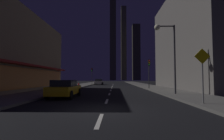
# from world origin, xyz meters

# --- Properties ---
(ground_plane) EXTENTS (78.00, 136.00, 0.10)m
(ground_plane) POSITION_xyz_m (0.00, 32.00, -0.05)
(ground_plane) COLOR black
(sidewalk_right) EXTENTS (4.00, 76.00, 0.15)m
(sidewalk_right) POSITION_xyz_m (7.00, 32.00, 0.07)
(sidewalk_right) COLOR #605E59
(sidewalk_right) RESTS_ON ground
(sidewalk_left) EXTENTS (4.00, 76.00, 0.15)m
(sidewalk_left) POSITION_xyz_m (-7.00, 32.00, 0.07)
(sidewalk_left) COLOR #605E59
(sidewalk_left) RESTS_ON ground
(lane_marking_center) EXTENTS (0.16, 43.80, 0.01)m
(lane_marking_center) POSITION_xyz_m (0.00, 18.80, 0.01)
(lane_marking_center) COLOR silver
(lane_marking_center) RESTS_ON ground
(building_apartment_right) EXTENTS (11.00, 20.00, 14.58)m
(building_apartment_right) POSITION_xyz_m (14.50, 16.00, 7.29)
(building_apartment_right) COLOR slate
(building_apartment_right) RESTS_ON ground
(skyscraper_distant_tall) EXTENTS (5.52, 8.63, 75.27)m
(skyscraper_distant_tall) POSITION_xyz_m (-1.39, 140.14, 37.63)
(skyscraper_distant_tall) COLOR #4C4839
(skyscraper_distant_tall) RESTS_ON ground
(skyscraper_distant_mid) EXTENTS (5.08, 7.92, 73.31)m
(skyscraper_distant_mid) POSITION_xyz_m (9.11, 153.59, 36.65)
(skyscraper_distant_mid) COLOR #605B48
(skyscraper_distant_mid) RESTS_ON ground
(skyscraper_distant_short) EXTENTS (6.91, 7.75, 51.82)m
(skyscraper_distant_short) POSITION_xyz_m (20.20, 143.52, 25.91)
(skyscraper_distant_short) COLOR #413E31
(skyscraper_distant_short) RESTS_ON ground
(car_parked_near) EXTENTS (1.98, 4.24, 1.45)m
(car_parked_near) POSITION_xyz_m (-3.60, 5.37, 0.74)
(car_parked_near) COLOR gold
(car_parked_near) RESTS_ON ground
(car_parked_far) EXTENTS (1.98, 4.24, 1.45)m
(car_parked_far) POSITION_xyz_m (-3.60, 33.66, 0.74)
(car_parked_far) COLOR silver
(car_parked_far) RESTS_ON ground
(fire_hydrant_far_left) EXTENTS (0.42, 0.30, 0.65)m
(fire_hydrant_far_left) POSITION_xyz_m (-5.90, 20.84, 0.45)
(fire_hydrant_far_left) COLOR red
(fire_hydrant_far_left) RESTS_ON sidewalk_left
(traffic_light_near_right) EXTENTS (0.32, 0.48, 4.20)m
(traffic_light_near_right) POSITION_xyz_m (5.50, 15.64, 3.19)
(traffic_light_near_right) COLOR #2D2D2D
(traffic_light_near_right) RESTS_ON sidewalk_right
(traffic_light_far_left) EXTENTS (0.32, 0.48, 4.20)m
(traffic_light_far_left) POSITION_xyz_m (-5.50, 34.49, 3.19)
(traffic_light_far_left) COLOR #2D2D2D
(traffic_light_far_left) RESTS_ON sidewalk_left
(street_lamp_right) EXTENTS (1.96, 0.56, 6.58)m
(street_lamp_right) POSITION_xyz_m (5.38, 7.27, 5.07)
(street_lamp_right) COLOR #38383D
(street_lamp_right) RESTS_ON sidewalk_right
(pedestrian_crossing_sign) EXTENTS (0.91, 0.08, 3.15)m
(pedestrian_crossing_sign) POSITION_xyz_m (5.60, 1.31, 2.02)
(pedestrian_crossing_sign) COLOR slate
(pedestrian_crossing_sign) RESTS_ON sidewalk_right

